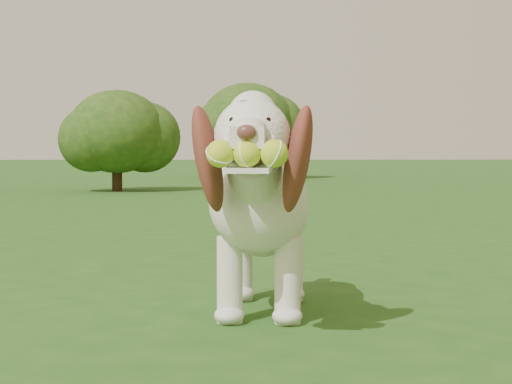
{
  "coord_description": "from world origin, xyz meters",
  "views": [
    {
      "loc": [
        -0.66,
        -3.63,
        0.63
      ],
      "look_at": [
        -0.56,
        -0.71,
        0.48
      ],
      "focal_mm": 60.0,
      "sensor_mm": 36.0,
      "label": 1
    }
  ],
  "objects": [
    {
      "name": "ground",
      "position": [
        0.0,
        0.0,
        0.0
      ],
      "size": [
        80.0,
        80.0,
        0.0
      ],
      "primitive_type": "plane",
      "color": "#204D16",
      "rests_on": "ground"
    },
    {
      "name": "dog",
      "position": [
        -0.53,
        -0.46,
        0.43
      ],
      "size": [
        0.49,
        1.25,
        0.81
      ],
      "rotation": [
        0.0,
        0.0,
        -0.11
      ],
      "color": "white",
      "rests_on": "ground"
    },
    {
      "name": "shrub_i",
      "position": [
        -0.27,
        13.54,
        1.13
      ],
      "size": [
        1.85,
        1.85,
        1.92
      ],
      "color": "#382314",
      "rests_on": "ground"
    },
    {
      "name": "shrub_b",
      "position": [
        -2.24,
        8.67,
        0.85
      ],
      "size": [
        1.4,
        1.4,
        1.45
      ],
      "color": "#382314",
      "rests_on": "ground"
    }
  ]
}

